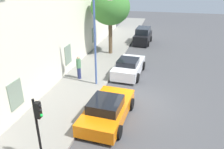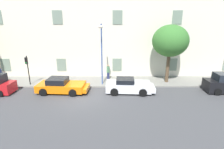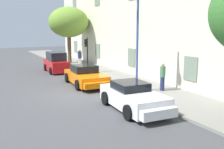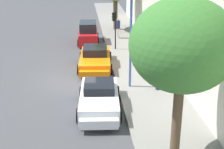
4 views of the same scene
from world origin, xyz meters
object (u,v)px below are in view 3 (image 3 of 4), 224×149
(sportscar_yellow_flank, at_px, (135,98))
(traffic_light, at_px, (87,49))
(street_lamp, at_px, (132,23))
(pedestrian_strolling, at_px, (80,58))
(sportscar_red_lead, at_px, (86,77))
(pedestrian_admiring, at_px, (163,76))
(hatchback_parked, at_px, (56,63))
(tree_near_kerb, at_px, (69,22))

(sportscar_yellow_flank, relative_size, traffic_light, 1.52)
(street_lamp, xyz_separation_m, pedestrian_strolling, (-11.12, 0.93, -3.33))
(sportscar_red_lead, distance_m, pedestrian_admiring, 5.51)
(hatchback_parked, height_order, pedestrian_admiring, pedestrian_admiring)
(hatchback_parked, bearing_deg, sportscar_yellow_flank, 0.93)
(sportscar_red_lead, xyz_separation_m, pedestrian_strolling, (-7.44, 2.40, 0.44))
(sportscar_yellow_flank, xyz_separation_m, tree_near_kerb, (-17.37, 2.62, 4.01))
(sportscar_yellow_flank, bearing_deg, pedestrian_admiring, 121.44)
(sportscar_red_lead, bearing_deg, tree_near_kerb, 166.97)
(hatchback_parked, distance_m, pedestrian_admiring, 11.41)
(street_lamp, bearing_deg, pedestrian_strolling, 175.22)
(hatchback_parked, relative_size, pedestrian_strolling, 2.11)
(sportscar_red_lead, distance_m, traffic_light, 4.66)
(sportscar_red_lead, height_order, sportscar_yellow_flank, sportscar_red_lead)
(sportscar_yellow_flank, xyz_separation_m, street_lamp, (-2.76, 1.55, 3.76))
(sportscar_red_lead, xyz_separation_m, sportscar_yellow_flank, (6.44, -0.09, 0.01))
(pedestrian_admiring, height_order, pedestrian_strolling, pedestrian_strolling)
(street_lamp, bearing_deg, traffic_light, 178.04)
(tree_near_kerb, relative_size, traffic_light, 2.02)
(traffic_light, xyz_separation_m, street_lamp, (7.70, -0.26, 2.14))
(sportscar_red_lead, bearing_deg, traffic_light, 156.72)
(sportscar_red_lead, distance_m, tree_near_kerb, 11.92)
(pedestrian_admiring, distance_m, pedestrian_strolling, 11.78)
(pedestrian_admiring, relative_size, pedestrian_strolling, 0.99)
(hatchback_parked, bearing_deg, street_lamp, 9.84)
(street_lamp, height_order, pedestrian_admiring, street_lamp)
(sportscar_yellow_flank, height_order, hatchback_parked, hatchback_parked)
(traffic_light, relative_size, pedestrian_strolling, 1.70)
(sportscar_yellow_flank, distance_m, traffic_light, 10.73)
(tree_near_kerb, xyz_separation_m, pedestrian_admiring, (15.23, 0.88, -3.57))
(hatchback_parked, relative_size, traffic_light, 1.24)
(sportscar_yellow_flank, bearing_deg, tree_near_kerb, 171.42)
(sportscar_yellow_flank, bearing_deg, traffic_light, 170.14)
(traffic_light, distance_m, pedestrian_strolling, 3.68)
(sportscar_red_lead, relative_size, hatchback_parked, 1.30)
(street_lamp, relative_size, pedestrian_admiring, 3.49)
(tree_near_kerb, bearing_deg, street_lamp, -4.17)
(hatchback_parked, relative_size, pedestrian_admiring, 2.13)
(tree_near_kerb, bearing_deg, sportscar_yellow_flank, -8.58)
(pedestrian_admiring, bearing_deg, sportscar_red_lead, -141.58)
(sportscar_red_lead, height_order, pedestrian_admiring, pedestrian_admiring)
(sportscar_red_lead, xyz_separation_m, street_lamp, (3.68, 1.46, 3.77))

